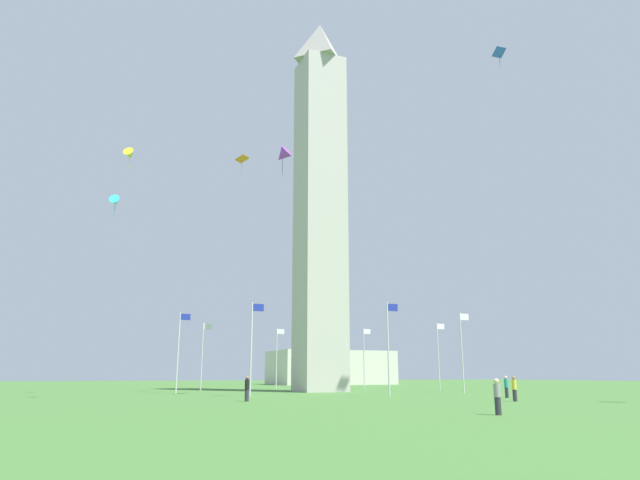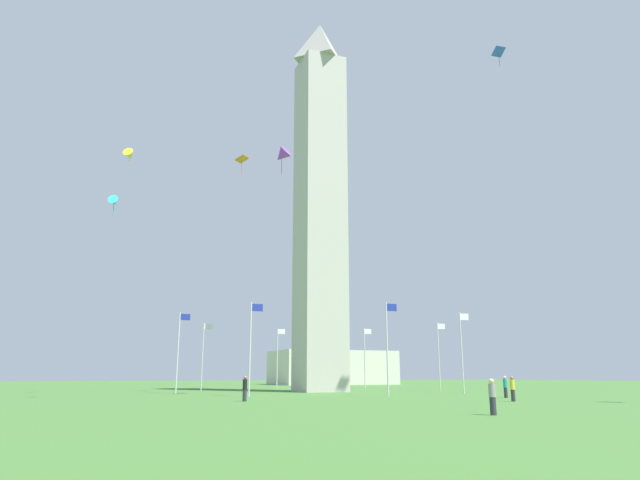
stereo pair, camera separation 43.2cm
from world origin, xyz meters
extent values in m
plane|color=#3D6B2D|center=(0.00, 0.00, 0.00)|extent=(260.00, 260.00, 0.00)
cube|color=#B7B2A8|center=(0.00, 0.00, 19.86)|extent=(4.96, 4.96, 39.71)
pyramid|color=#A5A097|center=(0.00, 0.00, 42.42)|extent=(4.96, 4.96, 5.42)
cylinder|color=silver|center=(15.43, 0.00, 4.01)|extent=(0.14, 0.14, 8.02)
cube|color=white|center=(15.98, 0.00, 7.57)|extent=(1.00, 0.03, 0.64)
cylinder|color=silver|center=(10.91, 10.91, 4.01)|extent=(0.14, 0.14, 8.02)
cube|color=white|center=(11.46, 10.91, 7.57)|extent=(1.00, 0.03, 0.64)
cylinder|color=silver|center=(0.00, 15.43, 4.01)|extent=(0.14, 0.14, 8.02)
cube|color=white|center=(0.55, 15.43, 7.57)|extent=(1.00, 0.03, 0.64)
cylinder|color=silver|center=(-10.91, 10.91, 4.01)|extent=(0.14, 0.14, 8.02)
cube|color=white|center=(-10.36, 10.91, 7.57)|extent=(1.00, 0.03, 0.64)
cylinder|color=silver|center=(-15.43, 0.00, 4.01)|extent=(0.14, 0.14, 8.02)
cube|color=#1E2D99|center=(-14.88, 0.00, 7.57)|extent=(1.00, 0.03, 0.64)
cylinder|color=silver|center=(-10.91, -10.91, 4.01)|extent=(0.14, 0.14, 8.02)
cube|color=#1E2D99|center=(-10.36, -10.91, 7.57)|extent=(1.00, 0.03, 0.64)
cylinder|color=silver|center=(0.00, -15.43, 4.01)|extent=(0.14, 0.14, 8.02)
cube|color=#1E2D99|center=(0.55, -15.43, 7.57)|extent=(1.00, 0.03, 0.64)
cylinder|color=silver|center=(10.91, -10.91, 4.01)|extent=(0.14, 0.14, 8.02)
cube|color=white|center=(11.46, -10.91, 7.57)|extent=(1.00, 0.03, 0.64)
cylinder|color=#2D2D38|center=(-6.36, -37.09, 0.40)|extent=(0.29, 0.29, 0.80)
cylinder|color=gray|center=(-6.36, -37.09, 1.10)|extent=(0.32, 0.32, 0.60)
sphere|color=beige|center=(-6.36, -37.09, 1.52)|extent=(0.24, 0.24, 0.24)
cylinder|color=#2D2D38|center=(7.64, -21.07, 0.40)|extent=(0.29, 0.29, 0.80)
cylinder|color=teal|center=(7.64, -21.07, 1.14)|extent=(0.32, 0.32, 0.68)
sphere|color=beige|center=(7.64, -21.07, 1.60)|extent=(0.24, 0.24, 0.24)
cylinder|color=#2D2D38|center=(3.90, -26.34, 0.40)|extent=(0.29, 0.29, 0.80)
cylinder|color=yellow|center=(3.90, -26.34, 1.14)|extent=(0.32, 0.32, 0.67)
sphere|color=#936B4C|center=(3.90, -26.34, 1.59)|extent=(0.24, 0.24, 0.24)
cylinder|color=#2D2D38|center=(-13.45, -19.23, 0.40)|extent=(0.29, 0.29, 0.80)
cylinder|color=black|center=(-13.45, -19.23, 1.15)|extent=(0.32, 0.32, 0.70)
sphere|color=#936B4C|center=(-13.45, -19.23, 1.62)|extent=(0.24, 0.24, 0.24)
cube|color=blue|center=(11.72, -18.76, 33.33)|extent=(1.20, 1.05, 0.61)
cylinder|color=#233C9D|center=(11.72, -18.76, 32.43)|extent=(0.04, 0.04, 1.36)
cone|color=#33C6D1|center=(-22.97, -12.73, 15.31)|extent=(1.11, 1.21, 1.03)
cylinder|color=teal|center=(-22.97, -12.73, 14.66)|extent=(0.04, 0.04, 0.98)
cone|color=yellow|center=(-21.64, -1.66, 23.63)|extent=(1.56, 1.68, 1.38)
cylinder|color=#A4921C|center=(-21.64, -1.66, 22.77)|extent=(0.04, 0.04, 1.28)
cube|color=orange|center=(-9.95, -1.68, 24.91)|extent=(1.71, 1.71, 0.45)
cylinder|color=#A75C15|center=(-9.95, -1.68, 23.91)|extent=(0.04, 0.04, 1.50)
cone|color=purple|center=(-8.13, -10.28, 22.40)|extent=(2.27, 2.31, 1.87)
cylinder|color=#67278E|center=(-8.13, -10.28, 21.29)|extent=(0.04, 0.04, 1.67)
cube|color=beige|center=(20.41, 44.35, 3.13)|extent=(22.24, 13.57, 6.26)
camera|label=1|loc=(-24.40, -59.26, 1.81)|focal=31.97mm
camera|label=2|loc=(-24.00, -59.42, 1.81)|focal=31.97mm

